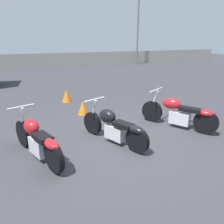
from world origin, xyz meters
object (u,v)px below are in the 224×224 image
object	(u,v)px
traffic_cone_near	(66,96)
motorcycle_slot_0	(37,140)
motorcycle_slot_2	(179,113)
motorcycle_slot_1	(114,127)
light_pole_left	(138,17)
traffic_cone_far	(83,108)

from	to	relation	value
traffic_cone_near	motorcycle_slot_0	bearing A→B (deg)	-111.43
motorcycle_slot_0	traffic_cone_near	distance (m)	4.25
motorcycle_slot_2	traffic_cone_near	size ratio (longest dim) A/B	4.07
motorcycle_slot_1	light_pole_left	bearing A→B (deg)	36.20
traffic_cone_far	traffic_cone_near	bearing A→B (deg)	93.67
light_pole_left	traffic_cone_near	xyz separation A→B (m)	(-9.61, -10.64, -3.99)
motorcycle_slot_2	traffic_cone_far	distance (m)	2.95
traffic_cone_near	traffic_cone_far	bearing A→B (deg)	-86.33
traffic_cone_near	motorcycle_slot_2	bearing A→B (deg)	-61.53
light_pole_left	motorcycle_slot_2	world-z (taller)	light_pole_left
motorcycle_slot_1	traffic_cone_near	bearing A→B (deg)	71.02
motorcycle_slot_1	traffic_cone_far	size ratio (longest dim) A/B	4.31
light_pole_left	motorcycle_slot_0	distance (m)	18.76
motorcycle_slot_1	traffic_cone_far	distance (m)	2.27
motorcycle_slot_2	traffic_cone_far	world-z (taller)	motorcycle_slot_2
motorcycle_slot_0	traffic_cone_near	size ratio (longest dim) A/B	4.10
motorcycle_slot_1	traffic_cone_near	world-z (taller)	motorcycle_slot_1
light_pole_left	traffic_cone_near	bearing A→B (deg)	-132.09
motorcycle_slot_2	traffic_cone_near	xyz separation A→B (m)	(-2.10, 3.87, -0.18)
motorcycle_slot_1	traffic_cone_near	distance (m)	3.96
motorcycle_slot_1	traffic_cone_far	world-z (taller)	motorcycle_slot_1
traffic_cone_far	light_pole_left	bearing A→B (deg)	52.39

